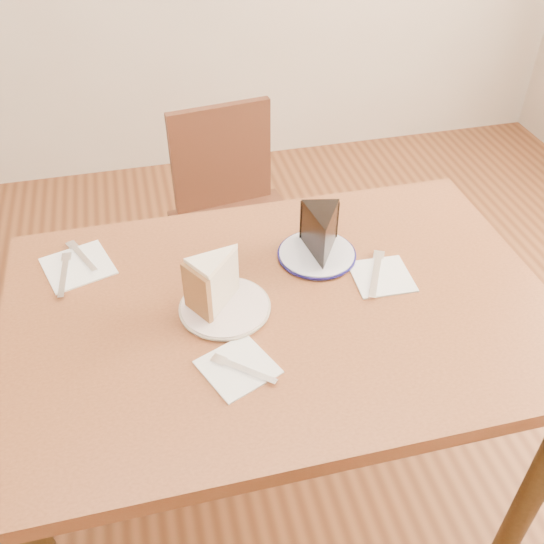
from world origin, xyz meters
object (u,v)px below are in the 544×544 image
at_px(table, 281,336).
at_px(plate_navy, 317,254).
at_px(plate_cream, 225,307).
at_px(chocolate_cake, 322,236).
at_px(carrot_cake, 219,280).
at_px(chair_far, 236,221).

xyz_separation_m(table, plate_navy, (0.12, 0.15, 0.10)).
bearing_deg(plate_cream, plate_navy, 27.77).
bearing_deg(chocolate_cake, carrot_cake, 33.89).
xyz_separation_m(plate_cream, carrot_cake, (-0.01, 0.02, 0.06)).
relative_size(carrot_cake, chocolate_cake, 0.88).
bearing_deg(plate_cream, table, -6.57).
distance_m(chair_far, plate_cream, 0.80).
bearing_deg(chair_far, plate_navy, 91.17).
bearing_deg(plate_navy, table, -130.68).
distance_m(chair_far, plate_navy, 0.67).
distance_m(plate_cream, carrot_cake, 0.07).
bearing_deg(plate_navy, chocolate_cake, -29.54).
height_order(chair_far, chocolate_cake, chocolate_cake).
relative_size(table, plate_navy, 6.63).
xyz_separation_m(carrot_cake, chocolate_cake, (0.26, 0.11, -0.01)).
relative_size(chair_far, chocolate_cake, 6.50).
distance_m(table, plate_navy, 0.22).
bearing_deg(carrot_cake, plate_cream, -15.61).
relative_size(chair_far, carrot_cake, 7.35).
height_order(table, chocolate_cake, chocolate_cake).
bearing_deg(chair_far, table, 79.79).
bearing_deg(chair_far, carrot_cake, 69.35).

